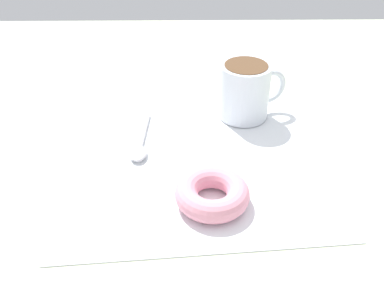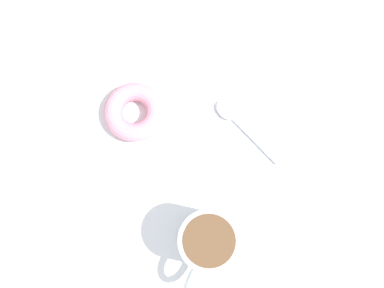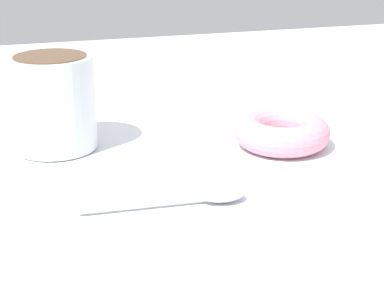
{
  "view_description": "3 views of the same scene",
  "coord_description": "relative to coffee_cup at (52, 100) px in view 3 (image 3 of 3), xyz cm",
  "views": [
    {
      "loc": [
        46.19,
        -2.97,
        36.56
      ],
      "look_at": [
        -2.44,
        -2.34,
        2.3
      ],
      "focal_mm": 40.0,
      "sensor_mm": 36.0,
      "label": 1
    },
    {
      "loc": [
        -11.01,
        6.61,
        63.42
      ],
      "look_at": [
        -2.44,
        -2.34,
        2.3
      ],
      "focal_mm": 40.0,
      "sensor_mm": 36.0,
      "label": 2
    },
    {
      "loc": [
        -18.04,
        -52.73,
        21.52
      ],
      "look_at": [
        -2.44,
        -2.34,
        2.3
      ],
      "focal_mm": 60.0,
      "sensor_mm": 36.0,
      "label": 3
    }
  ],
  "objects": [
    {
      "name": "spoon",
      "position": [
        9.39,
        -16.04,
        -4.16
      ],
      "size": [
        12.96,
        2.61,
        0.9
      ],
      "color": "silver",
      "rests_on": "napkin"
    },
    {
      "name": "coffee_cup",
      "position": [
        0.0,
        0.0,
        0.0
      ],
      "size": [
        7.87,
        11.0,
        8.85
      ],
      "color": "silver",
      "rests_on": "napkin"
    },
    {
      "name": "napkin",
      "position": [
        11.04,
        -8.59,
        -4.71
      ],
      "size": [
        38.36,
        38.36,
        0.3
      ],
      "primitive_type": "cube",
      "rotation": [
        0.0,
        0.0,
        0.08
      ],
      "color": "white",
      "rests_on": "ground_plane"
    },
    {
      "name": "ground_plane",
      "position": [
        13.48,
        -6.25,
        -5.86
      ],
      "size": [
        120.0,
        120.0,
        2.0
      ],
      "primitive_type": "cube",
      "color": "beige"
    },
    {
      "name": "donut",
      "position": [
        20.74,
        -5.82,
        -3.15
      ],
      "size": [
        9.16,
        9.16,
        2.82
      ],
      "primitive_type": "torus",
      "color": "pink",
      "rests_on": "napkin"
    }
  ]
}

